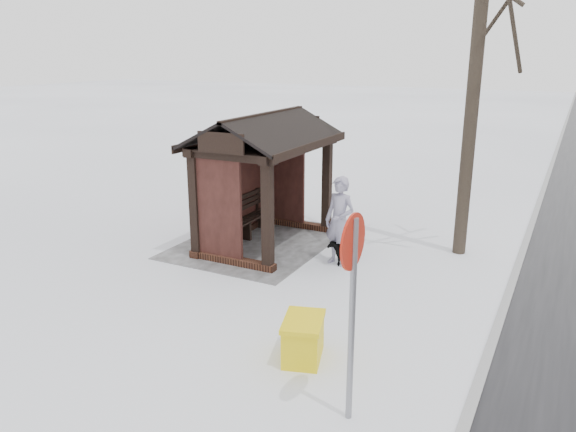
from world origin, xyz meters
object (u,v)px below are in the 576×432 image
Objects in this scene: bus_shelter at (259,153)px; road_sign at (352,277)px; pedestrian at (340,221)px; grit_bin at (303,339)px; dog at (342,250)px.

bus_shelter is 6.81m from road_sign.
pedestrian is 4.02m from grit_bin.
pedestrian reaches higher than grit_bin.
road_sign is at bearing -53.13° from dog.
bus_shelter reaches higher than grit_bin.
road_sign is at bearing 39.30° from bus_shelter.
bus_shelter is at bearing -139.20° from road_sign.
grit_bin reaches higher than dog.
bus_shelter is at bearing -174.74° from dog.
bus_shelter reaches higher than road_sign.
grit_bin is (3.92, 0.98, 0.04)m from dog.
road_sign is (1.00, 1.11, 1.56)m from grit_bin.
road_sign reaches higher than dog.
pedestrian is 1.99× the size of grit_bin.
pedestrian is 2.88× the size of dog.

